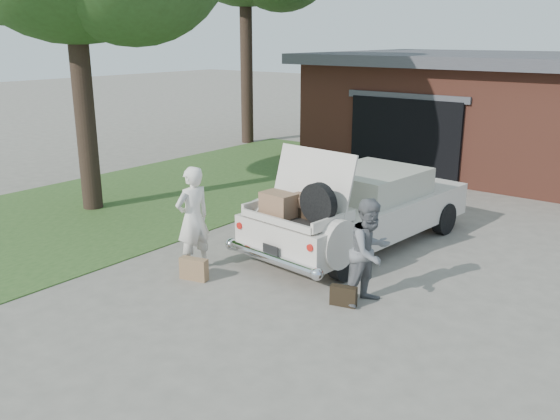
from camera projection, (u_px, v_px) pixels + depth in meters
The scene contains 8 objects.
ground at pixel (257, 285), 9.40m from camera, with size 90.00×90.00×0.00m, color gray.
grass_strip at pixel (167, 192), 14.91m from camera, with size 6.00×16.00×0.02m, color #2D4C1E.
house at pixel (539, 113), 17.02m from camera, with size 12.80×7.80×3.30m.
sedan at pixel (360, 208), 11.03m from camera, with size 2.35×5.06×2.00m.
woman_left at pixel (193, 219), 9.83m from camera, with size 0.64×0.42×1.77m, color white.
woman_right at pixel (370, 252), 8.56m from camera, with size 0.77×0.60×1.59m, color slate.
suitcase_left at pixel (194, 269), 9.56m from camera, with size 0.47×0.15×0.36m, color #98734D.
suitcase_right at pixel (343, 296), 8.64m from camera, with size 0.39×0.12×0.30m, color black.
Camera 1 is at (5.63, -6.61, 3.80)m, focal length 38.00 mm.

